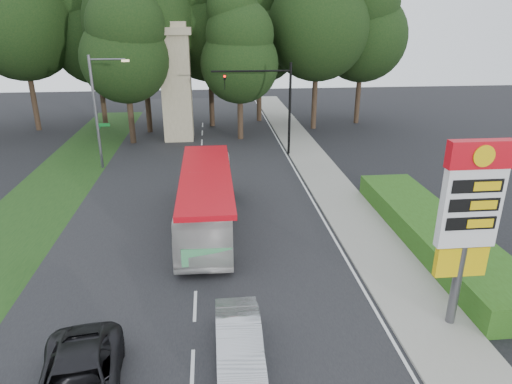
{
  "coord_description": "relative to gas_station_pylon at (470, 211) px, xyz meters",
  "views": [
    {
      "loc": [
        0.86,
        -10.93,
        10.41
      ],
      "look_at": [
        2.98,
        10.26,
        2.2
      ],
      "focal_mm": 32.0,
      "sensor_mm": 36.0,
      "label": 1
    }
  ],
  "objects": [
    {
      "name": "ground",
      "position": [
        -9.2,
        -1.99,
        -4.45
      ],
      "size": [
        120.0,
        120.0,
        0.0
      ],
      "primitive_type": "plane",
      "color": "black",
      "rests_on": "ground"
    },
    {
      "name": "hedge",
      "position": [
        2.3,
        6.01,
        -3.85
      ],
      "size": [
        3.0,
        14.0,
        1.2
      ],
      "primitive_type": "cube",
      "color": "#264B14",
      "rests_on": "ground"
    },
    {
      "name": "tree_center_right",
      "position": [
        -8.2,
        33.01,
        6.57
      ],
      "size": [
        9.24,
        9.24,
        18.15
      ],
      "color": "#2D2116",
      "rests_on": "ground"
    },
    {
      "name": "streetlight_signs",
      "position": [
        -16.19,
        20.01,
        -0.01
      ],
      "size": [
        2.75,
        0.98,
        8.0
      ],
      "color": "#59595E",
      "rests_on": "ground"
    },
    {
      "name": "suv_charcoal",
      "position": [
        -12.33,
        -2.42,
        -3.75
      ],
      "size": [
        2.99,
        5.31,
        1.4
      ],
      "primitive_type": "imported",
      "rotation": [
        0.0,
        0.0,
        0.14
      ],
      "color": "black",
      "rests_on": "ground"
    },
    {
      "name": "tree_east_near",
      "position": [
        -3.2,
        35.01,
        5.23
      ],
      "size": [
        8.12,
        8.12,
        15.95
      ],
      "color": "#2D2116",
      "rests_on": "ground"
    },
    {
      "name": "tree_monument_left",
      "position": [
        -15.2,
        27.01,
        4.23
      ],
      "size": [
        7.28,
        7.28,
        14.3
      ],
      "color": "#2D2116",
      "rests_on": "ground"
    },
    {
      "name": "gas_station_pylon",
      "position": [
        0.0,
        0.0,
        0.0
      ],
      "size": [
        2.1,
        0.45,
        6.85
      ],
      "color": "#59595E",
      "rests_on": "ground"
    },
    {
      "name": "tree_west_near",
      "position": [
        -19.2,
        35.01,
        5.57
      ],
      "size": [
        8.4,
        8.4,
        16.5
      ],
      "color": "#2D2116",
      "rests_on": "ground"
    },
    {
      "name": "transit_bus",
      "position": [
        -8.7,
        9.12,
        -2.96
      ],
      "size": [
        2.83,
        10.76,
        2.98
      ],
      "primitive_type": "imported",
      "rotation": [
        0.0,
        0.0,
        -0.03
      ],
      "color": "beige",
      "rests_on": "ground"
    },
    {
      "name": "monument",
      "position": [
        -11.2,
        28.01,
        0.66
      ],
      "size": [
        3.0,
        3.0,
        10.05
      ],
      "color": "gray",
      "rests_on": "ground"
    },
    {
      "name": "tree_far_east",
      "position": [
        6.8,
        33.01,
        5.9
      ],
      "size": [
        8.68,
        8.68,
        17.05
      ],
      "color": "#2D2116",
      "rests_on": "ground"
    },
    {
      "name": "grass_verge_left",
      "position": [
        -18.7,
        16.01,
        -4.44
      ],
      "size": [
        5.0,
        50.0,
        0.02
      ],
      "primitive_type": "cube",
      "color": "#193814",
      "rests_on": "ground"
    },
    {
      "name": "road_surface",
      "position": [
        -9.2,
        10.01,
        -4.44
      ],
      "size": [
        14.0,
        80.0,
        0.02
      ],
      "primitive_type": "cube",
      "color": "black",
      "rests_on": "ground"
    },
    {
      "name": "tree_west_mid",
      "position": [
        -25.2,
        33.01,
        7.24
      ],
      "size": [
        9.8,
        9.8,
        19.25
      ],
      "color": "#2D2116",
      "rests_on": "ground"
    },
    {
      "name": "traffic_signal_mast",
      "position": [
        -3.52,
        22.0,
        0.22
      ],
      "size": [
        6.1,
        0.35,
        7.2
      ],
      "color": "black",
      "rests_on": "ground"
    },
    {
      "name": "tree_east_mid",
      "position": [
        1.8,
        31.01,
        6.91
      ],
      "size": [
        9.52,
        9.52,
        18.7
      ],
      "color": "#2D2116",
      "rests_on": "ground"
    },
    {
      "name": "sidewalk_right",
      "position": [
        -0.7,
        10.01,
        -4.39
      ],
      "size": [
        3.0,
        80.0,
        0.12
      ],
      "primitive_type": "cube",
      "color": "gray",
      "rests_on": "ground"
    },
    {
      "name": "sedan_silver",
      "position": [
        -7.7,
        -1.05,
        -3.76
      ],
      "size": [
        1.46,
        4.18,
        1.38
      ],
      "primitive_type": "imported",
      "rotation": [
        0.0,
        0.0,
        -0.0
      ],
      "color": "#A4A7AC",
      "rests_on": "ground"
    },
    {
      "name": "tree_monument_right",
      "position": [
        -5.7,
        27.51,
        3.56
      ],
      "size": [
        6.72,
        6.72,
        13.2
      ],
      "color": "#2D2116",
      "rests_on": "ground"
    }
  ]
}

